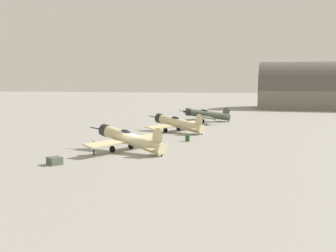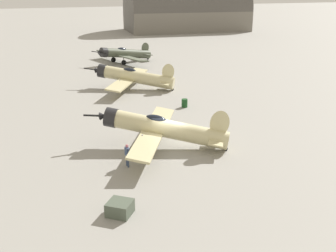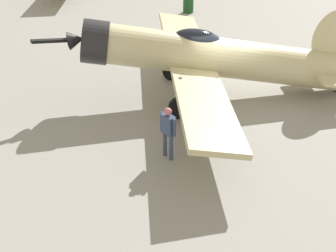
% 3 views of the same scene
% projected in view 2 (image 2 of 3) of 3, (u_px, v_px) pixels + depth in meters
% --- Properties ---
extents(ground_plane, '(400.00, 400.00, 0.00)m').
position_uv_depth(ground_plane, '(168.00, 147.00, 32.83)').
color(ground_plane, gray).
extents(airplane_foreground, '(11.31, 10.82, 3.36)m').
position_uv_depth(airplane_foreground, '(162.00, 128.00, 32.37)').
color(airplane_foreground, beige).
rests_on(airplane_foreground, ground_plane).
extents(airplane_mid_apron, '(11.35, 10.44, 3.35)m').
position_uv_depth(airplane_mid_apron, '(133.00, 77.00, 50.51)').
color(airplane_mid_apron, beige).
rests_on(airplane_mid_apron, ground_plane).
extents(airplane_far_line, '(12.95, 10.36, 3.01)m').
position_uv_depth(airplane_far_line, '(124.00, 54.00, 66.78)').
color(airplane_far_line, '#4C5442').
rests_on(airplane_far_line, ground_plane).
extents(ground_crew_mechanic, '(0.66, 0.28, 1.69)m').
position_uv_depth(ground_crew_mechanic, '(127.00, 153.00, 29.07)').
color(ground_crew_mechanic, '#384766').
rests_on(ground_crew_mechanic, ground_plane).
extents(equipment_crate, '(1.83, 1.84, 0.80)m').
position_uv_depth(equipment_crate, '(120.00, 208.00, 23.21)').
color(equipment_crate, '#4C5647').
rests_on(equipment_crate, ground_plane).
extents(fuel_drum, '(0.66, 0.66, 0.88)m').
position_uv_depth(fuel_drum, '(185.00, 103.00, 43.23)').
color(fuel_drum, '#19471E').
rests_on(fuel_drum, ground_plane).
extents(distant_hangar, '(19.13, 33.15, 16.45)m').
position_uv_depth(distant_hangar, '(186.00, 13.00, 111.19)').
color(distant_hangar, slate).
rests_on(distant_hangar, ground_plane).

